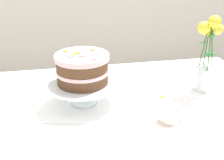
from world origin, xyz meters
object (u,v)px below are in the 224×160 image
Objects in this scene: cake_stand at (83,86)px; flower_vase at (206,58)px; teacup at (169,117)px; layer_cake at (82,68)px; dining_table at (131,127)px.

flower_vase is (0.56, 0.02, 0.08)m from cake_stand.
cake_stand reaches higher than teacup.
flower_vase is at bearing 2.56° from layer_cake.
teacup is at bearing -34.73° from cake_stand.
flower_vase reaches higher than cake_stand.
cake_stand is 0.56m from flower_vase.
flower_vase reaches higher than layer_cake.
cake_stand is 1.33× the size of layer_cake.
cake_stand is 0.81× the size of flower_vase.
flower_vase is 2.84× the size of teacup.
flower_vase is (0.56, 0.02, -0.00)m from layer_cake.
cake_stand is at bearing 156.96° from dining_table.
layer_cake is 0.39m from teacup.
layer_cake is at bearing 156.95° from dining_table.
flower_vase reaches higher than dining_table.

